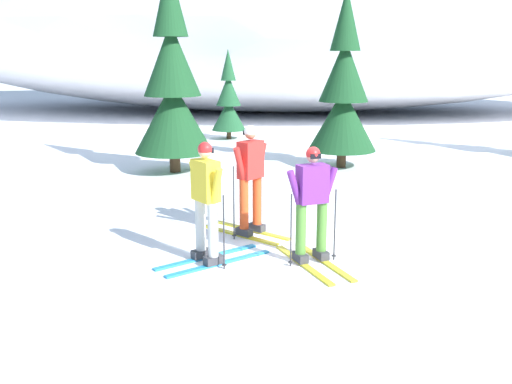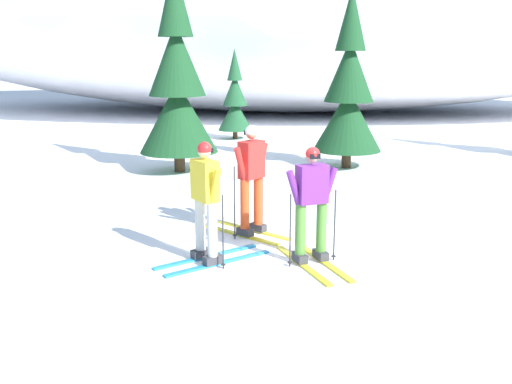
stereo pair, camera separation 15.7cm
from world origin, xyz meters
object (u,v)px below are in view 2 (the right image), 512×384
object	(u,v)px
skier_red_jacket	(251,178)
pine_tree_center_right	(349,94)
skier_yellow_jacket	(206,200)
pine_tree_center_left	(235,102)
pine_tree_far_left	(177,87)
skier_purple_jacket	(312,203)

from	to	relation	value
skier_red_jacket	pine_tree_center_right	world-z (taller)	pine_tree_center_right
pine_tree_center_right	skier_yellow_jacket	bearing A→B (deg)	-104.89
pine_tree_center_left	pine_tree_center_right	bearing A→B (deg)	-50.54
pine_tree_far_left	skier_yellow_jacket	bearing A→B (deg)	-70.57
skier_yellow_jacket	pine_tree_center_right	bearing A→B (deg)	75.11
skier_red_jacket	pine_tree_center_left	bearing A→B (deg)	102.09
pine_tree_far_left	pine_tree_center_right	distance (m)	4.41
skier_yellow_jacket	pine_tree_center_right	size ratio (longest dim) A/B	0.38
skier_red_jacket	pine_tree_center_left	xyz separation A→B (m)	(-2.33, 10.89, 0.33)
pine_tree_far_left	pine_tree_center_left	size ratio (longest dim) A/B	1.64
pine_tree_center_left	skier_purple_jacket	bearing A→B (deg)	-74.27
skier_red_jacket	skier_purple_jacket	bearing A→B (deg)	-47.59
pine_tree_center_right	pine_tree_far_left	bearing A→B (deg)	-164.15
skier_yellow_jacket	skier_purple_jacket	xyz separation A→B (m)	(1.49, 0.23, -0.04)
skier_yellow_jacket	pine_tree_far_left	distance (m)	6.83
skier_red_jacket	pine_tree_center_right	size ratio (longest dim) A/B	0.40
skier_purple_jacket	pine_tree_far_left	world-z (taller)	pine_tree_far_left
skier_red_jacket	pine_tree_far_left	size ratio (longest dim) A/B	0.36
skier_red_jacket	pine_tree_far_left	bearing A→B (deg)	118.32
skier_purple_jacket	skier_red_jacket	bearing A→B (deg)	132.41
pine_tree_center_left	pine_tree_center_right	size ratio (longest dim) A/B	0.68
pine_tree_far_left	pine_tree_center_left	distance (m)	6.02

